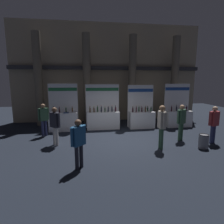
{
  "coord_description": "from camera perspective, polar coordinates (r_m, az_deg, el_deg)",
  "views": [
    {
      "loc": [
        -1.5,
        -7.9,
        2.73
      ],
      "look_at": [
        -0.33,
        0.46,
        1.28
      ],
      "focal_mm": 29.44,
      "sensor_mm": 36.0,
      "label": 1
    }
  ],
  "objects": [
    {
      "name": "visitor_6",
      "position": [
        9.16,
        29.1,
        -2.53
      ],
      "size": [
        0.52,
        0.38,
        1.64
      ],
      "rotation": [
        0.0,
        0.0,
        3.52
      ],
      "color": "navy",
      "rests_on": "ground_plane"
    },
    {
      "name": "visitor_0",
      "position": [
        8.94,
        20.75,
        -2.21
      ],
      "size": [
        0.5,
        0.37,
        1.66
      ],
      "rotation": [
        0.0,
        0.0,
        3.63
      ],
      "color": "#33563D",
      "rests_on": "ground_plane"
    },
    {
      "name": "visitor_5",
      "position": [
        8.1,
        -17.31,
        -3.2
      ],
      "size": [
        0.46,
        0.46,
        1.64
      ],
      "rotation": [
        0.0,
        0.0,
        2.34
      ],
      "color": "silver",
      "rests_on": "ground_plane"
    },
    {
      "name": "exhibitor_booth_1",
      "position": [
        10.54,
        -2.81,
        -1.86
      ],
      "size": [
        1.93,
        0.66,
        2.52
      ],
      "color": "white",
      "rests_on": "ground_plane"
    },
    {
      "name": "exhibitor_booth_0",
      "position": [
        10.46,
        -14.84,
        -2.17
      ],
      "size": [
        1.58,
        0.72,
        2.56
      ],
      "color": "white",
      "rests_on": "ground_plane"
    },
    {
      "name": "visitor_3",
      "position": [
        7.56,
        15.18,
        -3.38
      ],
      "size": [
        0.24,
        0.53,
        1.78
      ],
      "rotation": [
        0.0,
        0.0,
        4.69
      ],
      "color": "#33563D",
      "rests_on": "ground_plane"
    },
    {
      "name": "hall_colonnade",
      "position": [
        12.51,
        -1.11,
        11.59
      ],
      "size": [
        12.55,
        1.36,
        6.45
      ],
      "color": "gray",
      "rests_on": "ground_plane"
    },
    {
      "name": "trash_bin",
      "position": [
        8.46,
        26.56,
        -8.12
      ],
      "size": [
        0.39,
        0.39,
        0.58
      ],
      "color": "slate",
      "rests_on": "ground_plane"
    },
    {
      "name": "exhibitor_booth_3",
      "position": [
        11.71,
        19.82,
        -1.3
      ],
      "size": [
        1.56,
        0.66,
        2.54
      ],
      "color": "white",
      "rests_on": "ground_plane"
    },
    {
      "name": "ground_plane",
      "position": [
        8.5,
        2.67,
        -9.04
      ],
      "size": [
        25.1,
        25.1,
        0.0
      ],
      "primitive_type": "plane",
      "color": "black"
    },
    {
      "name": "visitor_4",
      "position": [
        9.64,
        -20.47,
        -1.56
      ],
      "size": [
        0.47,
        0.35,
        1.62
      ],
      "rotation": [
        0.0,
        0.0,
        3.63
      ],
      "color": "navy",
      "rests_on": "ground_plane"
    },
    {
      "name": "visitor_2",
      "position": [
        5.8,
        -10.37,
        -8.47
      ],
      "size": [
        0.46,
        0.45,
        1.58
      ],
      "rotation": [
        0.0,
        0.0,
        3.92
      ],
      "color": "#23232D",
      "rests_on": "ground_plane"
    },
    {
      "name": "exhibitor_booth_2",
      "position": [
        10.85,
        9.11,
        -1.7
      ],
      "size": [
        1.53,
        0.66,
        2.48
      ],
      "color": "white",
      "rests_on": "ground_plane"
    }
  ]
}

